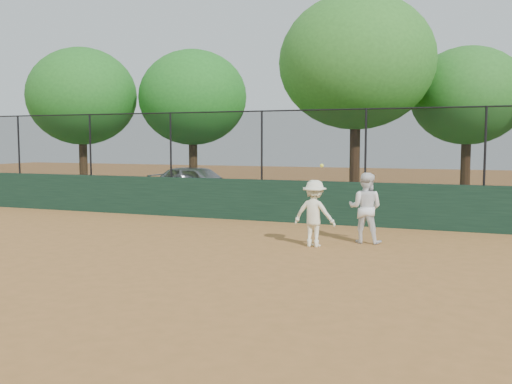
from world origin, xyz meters
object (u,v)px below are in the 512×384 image
(player_second, at_px, (365,208))
(tree_2, at_px, (356,62))
(tree_0, at_px, (82,97))
(tree_3, at_px, (468,96))
(tree_1, at_px, (193,98))
(parked_car, at_px, (197,183))
(player_main, at_px, (314,213))

(player_second, bearing_deg, tree_2, -74.46)
(player_second, bearing_deg, tree_0, -26.40)
(tree_3, bearing_deg, tree_1, -174.99)
(tree_1, bearing_deg, tree_3, 5.01)
(tree_0, bearing_deg, player_second, -28.43)
(parked_car, distance_m, player_main, 10.28)
(tree_1, height_order, tree_2, tree_2)
(tree_0, height_order, tree_1, tree_0)
(tree_2, bearing_deg, tree_1, 168.50)
(parked_car, distance_m, tree_1, 3.86)
(tree_0, bearing_deg, parked_car, -4.94)
(tree_0, height_order, tree_2, tree_2)
(player_second, relative_size, tree_1, 0.26)
(player_second, distance_m, tree_0, 15.76)
(player_main, xyz_separation_m, tree_1, (-7.79, 9.22, 3.37))
(parked_car, distance_m, player_second, 10.35)
(tree_0, distance_m, tree_2, 11.91)
(parked_car, height_order, tree_2, tree_2)
(parked_car, relative_size, tree_1, 0.67)
(tree_1, xyz_separation_m, tree_3, (10.68, 0.94, -0.16))
(player_second, xyz_separation_m, tree_2, (-1.66, 6.91, 4.22))
(parked_car, height_order, tree_0, tree_0)
(tree_1, distance_m, tree_3, 10.73)
(tree_2, relative_size, tree_3, 1.29)
(tree_1, bearing_deg, tree_2, -11.50)
(tree_2, bearing_deg, player_main, -84.85)
(tree_1, bearing_deg, player_second, -43.69)
(parked_car, xyz_separation_m, tree_0, (-5.76, 0.50, 3.51))
(player_main, bearing_deg, player_second, 42.21)
(player_second, bearing_deg, parked_car, -39.26)
(player_second, bearing_deg, tree_3, -99.75)
(parked_car, xyz_separation_m, tree_3, (9.71, 2.46, 3.24))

